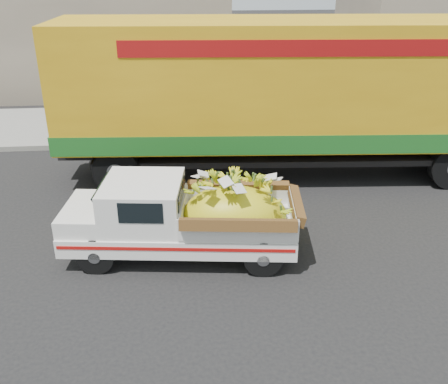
{
  "coord_description": "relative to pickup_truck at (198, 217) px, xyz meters",
  "views": [
    {
      "loc": [
        -1.04,
        -8.5,
        5.01
      ],
      "look_at": [
        -0.26,
        0.06,
        1.02
      ],
      "focal_mm": 40.0,
      "sensor_mm": 36.0,
      "label": 1
    }
  ],
  "objects": [
    {
      "name": "curb",
      "position": [
        0.79,
        6.15,
        -0.71
      ],
      "size": [
        60.0,
        0.25,
        0.15
      ],
      "primitive_type": "cube",
      "color": "gray",
      "rests_on": "ground"
    },
    {
      "name": "sidewalk",
      "position": [
        0.79,
        8.25,
        -0.72
      ],
      "size": [
        60.0,
        4.0,
        0.14
      ],
      "primitive_type": "cube",
      "color": "gray",
      "rests_on": "ground"
    },
    {
      "name": "semi_trailer",
      "position": [
        2.8,
        3.7,
        1.33
      ],
      "size": [
        12.04,
        3.26,
        3.8
      ],
      "rotation": [
        0.0,
        0.0,
        -0.06
      ],
      "color": "black",
      "rests_on": "ground"
    },
    {
      "name": "ground",
      "position": [
        0.79,
        0.46,
        -0.79
      ],
      "size": [
        100.0,
        100.0,
        0.0
      ],
      "primitive_type": "plane",
      "color": "black",
      "rests_on": "ground"
    },
    {
      "name": "pickup_truck",
      "position": [
        0.0,
        0.0,
        0.0
      ],
      "size": [
        4.33,
        2.01,
        1.46
      ],
      "rotation": [
        0.0,
        0.0,
        -0.12
      ],
      "color": "black",
      "rests_on": "ground"
    },
    {
      "name": "building_left",
      "position": [
        -7.21,
        14.15,
        1.71
      ],
      "size": [
        18.0,
        6.0,
        5.0
      ],
      "primitive_type": "cube",
      "color": "gray",
      "rests_on": "ground"
    }
  ]
}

